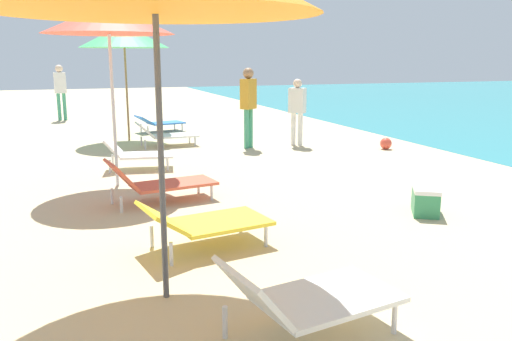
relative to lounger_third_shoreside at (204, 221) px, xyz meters
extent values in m
cylinder|color=#4C4C51|center=(-0.60, -1.04, 0.87)|extent=(0.05, 0.05, 2.32)
cube|color=yellow|center=(0.19, 0.03, -0.03)|extent=(1.08, 0.85, 0.04)
cube|color=yellow|center=(-0.46, -0.08, 0.10)|extent=(0.48, 0.75, 0.27)
cylinder|color=silver|center=(0.53, 0.39, -0.17)|extent=(0.04, 0.04, 0.24)
cylinder|color=silver|center=(0.63, -0.19, -0.17)|extent=(0.04, 0.04, 0.24)
cylinder|color=silver|center=(-0.53, 0.21, -0.17)|extent=(0.04, 0.04, 0.24)
cylinder|color=silver|center=(-0.43, -0.38, -0.17)|extent=(0.04, 0.04, 0.24)
cube|color=white|center=(0.43, -2.00, -0.03)|extent=(1.11, 0.82, 0.04)
cube|color=white|center=(-0.20, -2.11, 0.16)|extent=(0.41, 0.70, 0.36)
cylinder|color=silver|center=(0.78, -1.66, -0.17)|extent=(0.04, 0.04, 0.25)
cylinder|color=silver|center=(0.88, -2.21, -0.17)|extent=(0.04, 0.04, 0.25)
cylinder|color=silver|center=(-0.31, -1.85, -0.17)|extent=(0.04, 0.04, 0.25)
cylinder|color=silver|center=(-0.62, 3.20, 0.88)|extent=(0.05, 0.05, 2.34)
cone|color=#E54C38|center=(-0.62, 3.20, 2.26)|extent=(1.97, 1.97, 0.43)
sphere|color=silver|center=(-0.62, 3.20, 2.51)|extent=(0.06, 0.06, 0.06)
cube|color=white|center=(0.01, 4.30, -0.04)|extent=(1.02, 0.77, 0.04)
cube|color=white|center=(-0.57, 4.40, 0.13)|extent=(0.40, 0.66, 0.33)
cylinder|color=silver|center=(0.41, 4.48, -0.18)|extent=(0.04, 0.04, 0.24)
cylinder|color=silver|center=(0.32, 3.98, -0.18)|extent=(0.04, 0.04, 0.24)
cylinder|color=silver|center=(-0.57, 4.66, -0.18)|extent=(0.04, 0.04, 0.24)
cylinder|color=silver|center=(-0.67, 4.16, -0.18)|extent=(0.04, 0.04, 0.24)
cube|color=#D8593F|center=(0.06, 1.98, -0.05)|extent=(1.23, 0.77, 0.04)
cube|color=#D8593F|center=(-0.67, 1.86, 0.16)|extent=(0.44, 0.64, 0.40)
cylinder|color=silver|center=(0.48, 2.30, -0.18)|extent=(0.04, 0.04, 0.22)
cylinder|color=silver|center=(0.56, 1.82, -0.18)|extent=(0.04, 0.04, 0.22)
cylinder|color=silver|center=(-0.79, 2.09, -0.18)|extent=(0.04, 0.04, 0.22)
cylinder|color=silver|center=(-0.71, 1.61, -0.18)|extent=(0.04, 0.04, 0.22)
cylinder|color=olive|center=(0.07, 7.86, 0.82)|extent=(0.05, 0.05, 2.22)
cone|color=#3FB266|center=(0.07, 7.86, 2.20)|extent=(2.11, 2.11, 0.54)
sphere|color=olive|center=(0.07, 7.86, 2.50)|extent=(0.06, 0.06, 0.06)
cube|color=blue|center=(1.23, 9.16, -0.06)|extent=(1.03, 0.81, 0.04)
cube|color=blue|center=(0.61, 9.02, 0.06)|extent=(0.49, 0.68, 0.24)
cylinder|color=silver|center=(1.52, 9.49, -0.19)|extent=(0.04, 0.04, 0.21)
cylinder|color=silver|center=(1.63, 8.99, -0.19)|extent=(0.04, 0.04, 0.21)
cylinder|color=silver|center=(0.55, 9.27, -0.19)|extent=(0.04, 0.04, 0.21)
cylinder|color=silver|center=(0.66, 8.77, -0.19)|extent=(0.04, 0.04, 0.21)
cube|color=white|center=(0.98, 6.69, -0.06)|extent=(1.05, 0.66, 0.04)
cube|color=white|center=(0.30, 6.67, 0.11)|extent=(0.37, 0.63, 0.33)
cylinder|color=silver|center=(1.39, 6.96, -0.19)|extent=(0.04, 0.04, 0.21)
cylinder|color=silver|center=(1.40, 6.44, -0.19)|extent=(0.04, 0.04, 0.21)
cylinder|color=silver|center=(0.25, 6.93, -0.19)|extent=(0.04, 0.04, 0.21)
cylinder|color=silver|center=(0.27, 6.41, -0.19)|extent=(0.04, 0.04, 0.21)
cylinder|color=#3F9972|center=(2.42, 5.76, 0.15)|extent=(0.11, 0.11, 0.88)
cylinder|color=#3F9972|center=(2.55, 5.87, 0.15)|extent=(0.11, 0.11, 0.88)
cube|color=orange|center=(2.48, 5.81, 0.92)|extent=(0.42, 0.40, 0.66)
sphere|color=#9E704C|center=(2.48, 5.81, 1.36)|extent=(0.24, 0.24, 0.24)
cylinder|color=silver|center=(3.59, 5.83, 0.08)|extent=(0.11, 0.11, 0.75)
cylinder|color=silver|center=(3.71, 5.71, 0.08)|extent=(0.11, 0.11, 0.75)
cube|color=silver|center=(3.65, 5.77, 0.74)|extent=(0.41, 0.41, 0.57)
sphere|color=beige|center=(3.65, 5.77, 1.13)|extent=(0.20, 0.20, 0.20)
cylinder|color=#3F9972|center=(-1.57, 12.84, 0.14)|extent=(0.11, 0.11, 0.87)
cylinder|color=#3F9972|center=(-1.40, 12.86, 0.14)|extent=(0.11, 0.11, 0.87)
cube|color=silver|center=(-1.49, 12.85, 0.91)|extent=(0.38, 0.25, 0.66)
sphere|color=beige|center=(-1.49, 12.85, 1.36)|extent=(0.24, 0.24, 0.24)
cube|color=#338C59|center=(3.01, 0.24, -0.14)|extent=(0.54, 0.61, 0.31)
cube|color=white|center=(3.01, 0.24, 0.04)|extent=(0.56, 0.63, 0.05)
sphere|color=#E54C38|center=(5.30, 4.62, -0.16)|extent=(0.26, 0.26, 0.26)
camera|label=1|loc=(-1.27, -5.17, 1.70)|focal=36.62mm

